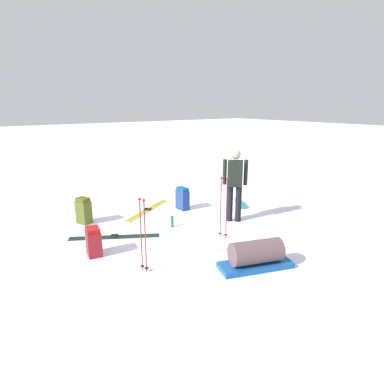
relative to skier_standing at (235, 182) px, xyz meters
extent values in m
plane|color=white|center=(0.62, 0.78, -0.95)|extent=(80.00, 80.00, 0.00)
cylinder|color=black|center=(-0.07, -0.07, -0.53)|extent=(0.14, 0.14, 0.85)
cylinder|color=black|center=(0.07, 0.07, -0.53)|extent=(0.14, 0.14, 0.85)
cube|color=black|center=(0.00, 0.00, 0.20)|extent=(0.40, 0.40, 0.60)
cylinder|color=black|center=(-0.17, -0.17, 0.23)|extent=(0.09, 0.09, 0.58)
cylinder|color=black|center=(0.17, 0.17, 0.23)|extent=(0.09, 0.09, 0.58)
sphere|color=tan|center=(0.00, 0.00, 0.64)|extent=(0.22, 0.22, 0.22)
cube|color=black|center=(0.69, 2.72, -0.94)|extent=(0.99, 1.63, 0.02)
cube|color=black|center=(0.69, 2.72, -0.92)|extent=(0.12, 0.15, 0.03)
cube|color=black|center=(0.78, 2.67, -0.94)|extent=(0.99, 1.63, 0.02)
cube|color=black|center=(0.78, 2.67, -0.92)|extent=(0.12, 0.15, 0.03)
cube|color=gold|center=(1.95, 1.30, -0.94)|extent=(1.03, 1.68, 0.02)
cube|color=black|center=(1.95, 1.30, -0.92)|extent=(0.13, 0.15, 0.03)
cube|color=gold|center=(1.86, 1.25, -0.94)|extent=(1.03, 1.68, 0.02)
cube|color=black|center=(1.86, 1.25, -0.92)|extent=(0.13, 0.15, 0.03)
cube|color=#50561E|center=(1.95, 2.91, -0.69)|extent=(0.37, 0.33, 0.53)
cube|color=#4F5016|center=(1.95, 2.91, -0.38)|extent=(0.34, 0.30, 0.08)
cube|color=navy|center=(1.44, 0.48, -0.70)|extent=(0.37, 0.22, 0.51)
cube|color=navy|center=(1.44, 0.48, -0.41)|extent=(0.33, 0.20, 0.08)
cube|color=maroon|center=(0.19, 3.32, -0.73)|extent=(0.37, 0.30, 0.45)
cube|color=#AE1716|center=(0.19, 3.32, -0.46)|extent=(0.34, 0.27, 0.08)
cylinder|color=maroon|center=(-0.91, 2.84, -0.35)|extent=(0.02, 0.02, 1.20)
sphere|color=#A51919|center=(-0.91, 2.84, 0.28)|extent=(0.05, 0.05, 0.05)
cylinder|color=black|center=(-0.91, 2.84, -0.89)|extent=(0.07, 0.07, 0.01)
cylinder|color=maroon|center=(-0.82, 2.86, -0.35)|extent=(0.02, 0.02, 1.20)
sphere|color=#A51919|center=(-0.82, 2.86, 0.28)|extent=(0.05, 0.05, 0.05)
cylinder|color=black|center=(-0.82, 2.86, -0.89)|extent=(0.07, 0.07, 0.01)
cylinder|color=maroon|center=(-0.64, 0.83, -0.34)|extent=(0.02, 0.02, 1.22)
sphere|color=#A51919|center=(-0.64, 0.83, 0.30)|extent=(0.05, 0.05, 0.05)
cylinder|color=black|center=(-0.64, 0.83, -0.89)|extent=(0.07, 0.07, 0.01)
cylinder|color=maroon|center=(-0.51, 0.87, -0.34)|extent=(0.02, 0.02, 1.22)
sphere|color=#A51919|center=(-0.51, 0.87, 0.30)|extent=(0.05, 0.05, 0.05)
cylinder|color=black|center=(-0.51, 0.87, -0.89)|extent=(0.07, 0.07, 0.01)
cube|color=#164D96|center=(-1.90, 1.28, -0.91)|extent=(0.84, 1.34, 0.09)
cylinder|color=brown|center=(-1.90, 1.28, -0.66)|extent=(0.67, 0.96, 0.40)
cylinder|color=teal|center=(0.73, -0.92, -0.86)|extent=(0.57, 0.43, 0.18)
cylinder|color=#1F6A2A|center=(0.53, 1.39, -0.82)|extent=(0.07, 0.07, 0.26)
camera|label=1|loc=(-5.30, 5.12, 1.74)|focal=30.45mm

